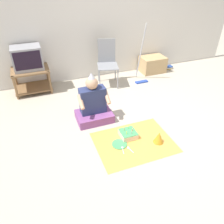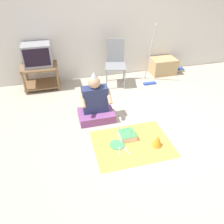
# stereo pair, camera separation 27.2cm
# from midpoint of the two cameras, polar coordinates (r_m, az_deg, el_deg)

# --- Properties ---
(ground_plane) EXTENTS (16.00, 16.00, 0.00)m
(ground_plane) POSITION_cam_midpoint_polar(r_m,az_deg,el_deg) (3.51, 8.89, -4.31)
(ground_plane) COLOR #BCB29E
(wall_back) EXTENTS (6.40, 0.06, 2.55)m
(wall_back) POSITION_cam_midpoint_polar(r_m,az_deg,el_deg) (4.90, -3.25, 23.73)
(wall_back) COLOR silver
(wall_back) RESTS_ON ground_plane
(tv_stand) EXTENTS (0.70, 0.52, 0.48)m
(tv_stand) POSITION_cam_midpoint_polar(r_m,az_deg,el_deg) (4.70, -21.79, 8.15)
(tv_stand) COLOR olive
(tv_stand) RESTS_ON ground_plane
(tv) EXTENTS (0.54, 0.39, 0.44)m
(tv) POSITION_cam_midpoint_polar(r_m,az_deg,el_deg) (4.57, -22.90, 12.84)
(tv) COLOR #99999E
(tv) RESTS_ON tv_stand
(folding_chair) EXTENTS (0.50, 0.52, 0.93)m
(folding_chair) POSITION_cam_midpoint_polar(r_m,az_deg,el_deg) (4.63, -2.99, 13.32)
(folding_chair) COLOR gray
(folding_chair) RESTS_ON ground_plane
(cardboard_box_stack) EXTENTS (0.56, 0.42, 0.36)m
(cardboard_box_stack) POSITION_cam_midpoint_polar(r_m,az_deg,el_deg) (5.38, 9.05, 12.18)
(cardboard_box_stack) COLOR tan
(cardboard_box_stack) RESTS_ON ground_plane
(dust_mop) EXTENTS (0.28, 0.34, 1.24)m
(dust_mop) POSITION_cam_midpoint_polar(r_m,az_deg,el_deg) (4.78, 5.99, 11.95)
(dust_mop) COLOR #2D4CB2
(dust_mop) RESTS_ON ground_plane
(book_pile) EXTENTS (0.20, 0.14, 0.07)m
(book_pile) POSITION_cam_midpoint_polar(r_m,az_deg,el_deg) (5.67, 13.05, 11.28)
(book_pile) COLOR #A88933
(book_pile) RESTS_ON ground_plane
(person_seated) EXTENTS (0.58, 0.42, 0.83)m
(person_seated) POSITION_cam_midpoint_polar(r_m,az_deg,el_deg) (3.55, -7.09, 1.61)
(person_seated) COLOR #8C4C8C
(person_seated) RESTS_ON ground_plane
(party_cloth) EXTENTS (1.12, 0.85, 0.01)m
(party_cloth) POSITION_cam_midpoint_polar(r_m,az_deg,el_deg) (3.22, 3.33, -7.95)
(party_cloth) COLOR #EFA84C
(party_cloth) RESTS_ON ground_plane
(birthday_cake) EXTENTS (0.24, 0.24, 0.15)m
(birthday_cake) POSITION_cam_midpoint_polar(r_m,az_deg,el_deg) (3.28, 1.85, -5.83)
(birthday_cake) COLOR #F4E0C6
(birthday_cake) RESTS_ON party_cloth
(party_hat_blue) EXTENTS (0.15, 0.15, 0.17)m
(party_hat_blue) POSITION_cam_midpoint_polar(r_m,az_deg,el_deg) (3.21, 9.78, -6.63)
(party_hat_blue) COLOR gold
(party_hat_blue) RESTS_ON party_cloth
(paper_plate) EXTENTS (0.22, 0.22, 0.01)m
(paper_plate) POSITION_cam_midpoint_polar(r_m,az_deg,el_deg) (3.17, -0.51, -8.48)
(paper_plate) COLOR #4CB266
(paper_plate) RESTS_ON party_cloth
(plastic_spoon_near) EXTENTS (0.05, 0.14, 0.01)m
(plastic_spoon_near) POSITION_cam_midpoint_polar(r_m,az_deg,el_deg) (3.11, 0.24, -9.58)
(plastic_spoon_near) COLOR white
(plastic_spoon_near) RESTS_ON party_cloth
(plastic_spoon_far) EXTENTS (0.05, 0.14, 0.01)m
(plastic_spoon_far) POSITION_cam_midpoint_polar(r_m,az_deg,el_deg) (3.11, 1.93, -9.55)
(plastic_spoon_far) COLOR white
(plastic_spoon_far) RESTS_ON party_cloth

